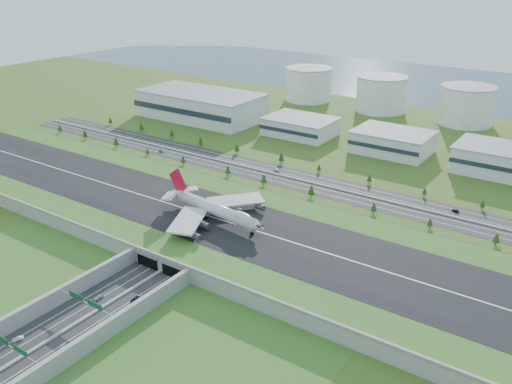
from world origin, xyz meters
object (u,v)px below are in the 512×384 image
Objects in this scene: car_1 at (18,339)px; car_5 at (455,211)px; car_7 at (277,170)px; fuel_tank_a at (308,84)px; car_2 at (136,299)px; car_4 at (161,151)px; boeing_747 at (215,209)px; car_0 at (98,297)px; car_3 at (20,379)px.

car_1 is 250.56m from car_5.
car_7 reaches higher than car_5.
car_1 is (109.43, -431.35, -16.66)m from fuel_tank_a.
car_2 is 1.13× the size of car_4.
boeing_747 is 106.23m from car_7.
car_0 is at bearing -73.94° from fuel_tank_a.
car_7 is (91.51, -208.69, -16.56)m from fuel_tank_a.
fuel_tank_a is at bearing -141.93° from car_7.
boeing_747 is 121.05m from car_1.
boeing_747 is 75.65m from car_2.
car_3 is 259.62m from car_4.
boeing_747 reaches higher than car_7.
car_7 reaches higher than car_3.
car_4 reaches higher than car_5.
car_7 is at bearing 118.53° from car_1.
boeing_747 is 83.24m from car_0.
boeing_747 is at bearing -92.05° from car_2.
car_0 reaches higher than car_2.
car_0 is 38.21m from car_1.
car_7 is at bearing -89.94° from car_2.
car_2 is at bearing 92.08° from car_1.
boeing_747 is 15.96× the size of car_5.
car_2 is at bearing -72.48° from boeing_747.
fuel_tank_a is 9.94× the size of car_4.
car_2 reaches higher than car_1.
fuel_tank_a reaches higher than car_4.
car_2 is 200.37m from car_5.
car_5 is (106.94, 186.75, -0.07)m from car_0.
boeing_747 is at bearing -21.32° from car_5.
fuel_tank_a is 10.06× the size of car_0.
car_4 is (-136.36, 159.45, 0.07)m from car_2.
fuel_tank_a reaches higher than car_2.
car_4 is at bearing 143.63° from car_1.
car_0 is at bearing 18.56° from car_2.
fuel_tank_a is 8.82× the size of car_2.
car_1 is 24.91m from car_3.
fuel_tank_a is 332.05m from boeing_747.
car_2 is at bearing -3.69° from car_5.
car_5 is at bearing -43.18° from fuel_tank_a.
car_3 is 239.11m from car_7.
fuel_tank_a is 10.65× the size of car_5.
fuel_tank_a is 9.27× the size of car_3.
car_1 is (-3.79, -38.02, -0.13)m from car_0.
fuel_tank_a reaches higher than car_5.
car_0 is (-2.47, -82.09, -13.59)m from boeing_747.
fuel_tank_a is at bearing -109.54° from car_5.
car_7 is at bearing -65.42° from car_5.
fuel_tank_a is 0.67× the size of boeing_747.
car_5 is (89.63, 238.02, -0.01)m from car_3.
car_3 is at bearing 80.52° from car_2.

